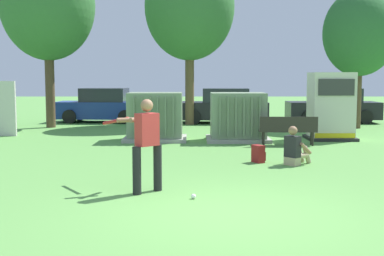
{
  "coord_description": "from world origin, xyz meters",
  "views": [
    {
      "loc": [
        -0.55,
        -7.77,
        2.14
      ],
      "look_at": [
        -0.55,
        3.5,
        1.0
      ],
      "focal_mm": 47.19,
      "sensor_mm": 36.0,
      "label": 1
    }
  ],
  "objects_px": {
    "parked_car_left_of_center": "(223,107)",
    "parked_car_right_of_center": "(333,107)",
    "batter": "(145,140)",
    "sports_ball": "(194,196)",
    "transformer_mid_west": "(238,117)",
    "transformer_west": "(155,117)",
    "seated_spectator": "(295,150)",
    "generator_enclosure": "(331,106)",
    "park_bench": "(288,129)",
    "backpack": "(259,154)",
    "parked_car_leftmost": "(102,106)"
  },
  "relations": [
    {
      "from": "batter",
      "to": "sports_ball",
      "type": "height_order",
      "value": "batter"
    },
    {
      "from": "generator_enclosure",
      "to": "batter",
      "type": "relative_size",
      "value": 1.32
    },
    {
      "from": "generator_enclosure",
      "to": "parked_car_right_of_center",
      "type": "relative_size",
      "value": 0.55
    },
    {
      "from": "transformer_mid_west",
      "to": "parked_car_right_of_center",
      "type": "distance_m",
      "value": 8.59
    },
    {
      "from": "transformer_mid_west",
      "to": "parked_car_leftmost",
      "type": "relative_size",
      "value": 0.49
    },
    {
      "from": "parked_car_left_of_center",
      "to": "backpack",
      "type": "bearing_deg",
      "value": -88.89
    },
    {
      "from": "parked_car_right_of_center",
      "to": "parked_car_leftmost",
      "type": "bearing_deg",
      "value": 178.81
    },
    {
      "from": "park_bench",
      "to": "batter",
      "type": "xyz_separation_m",
      "value": [
        -3.88,
        -6.43,
        0.44
      ]
    },
    {
      "from": "park_bench",
      "to": "parked_car_right_of_center",
      "type": "height_order",
      "value": "parked_car_right_of_center"
    },
    {
      "from": "transformer_mid_west",
      "to": "park_bench",
      "type": "xyz_separation_m",
      "value": [
        1.48,
        -1.18,
        -0.25
      ]
    },
    {
      "from": "seated_spectator",
      "to": "backpack",
      "type": "distance_m",
      "value": 0.93
    },
    {
      "from": "transformer_west",
      "to": "transformer_mid_west",
      "type": "bearing_deg",
      "value": -2.68
    },
    {
      "from": "generator_enclosure",
      "to": "transformer_mid_west",
      "type": "bearing_deg",
      "value": -173.05
    },
    {
      "from": "batter",
      "to": "backpack",
      "type": "distance_m",
      "value": 4.22
    },
    {
      "from": "batter",
      "to": "parked_car_right_of_center",
      "type": "height_order",
      "value": "batter"
    },
    {
      "from": "transformer_mid_west",
      "to": "seated_spectator",
      "type": "bearing_deg",
      "value": -78.11
    },
    {
      "from": "generator_enclosure",
      "to": "park_bench",
      "type": "distance_m",
      "value": 2.43
    },
    {
      "from": "seated_spectator",
      "to": "parked_car_right_of_center",
      "type": "relative_size",
      "value": 0.23
    },
    {
      "from": "transformer_west",
      "to": "parked_car_leftmost",
      "type": "height_order",
      "value": "same"
    },
    {
      "from": "generator_enclosure",
      "to": "backpack",
      "type": "height_order",
      "value": "generator_enclosure"
    },
    {
      "from": "seated_spectator",
      "to": "parked_car_left_of_center",
      "type": "distance_m",
      "value": 11.42
    },
    {
      "from": "backpack",
      "to": "sports_ball",
      "type": "bearing_deg",
      "value": -113.32
    },
    {
      "from": "transformer_west",
      "to": "batter",
      "type": "height_order",
      "value": "batter"
    },
    {
      "from": "sports_ball",
      "to": "parked_car_left_of_center",
      "type": "bearing_deg",
      "value": 84.49
    },
    {
      "from": "parked_car_right_of_center",
      "to": "park_bench",
      "type": "bearing_deg",
      "value": -114.4
    },
    {
      "from": "transformer_mid_west",
      "to": "sports_ball",
      "type": "bearing_deg",
      "value": -100.5
    },
    {
      "from": "batter",
      "to": "transformer_west",
      "type": "bearing_deg",
      "value": 92.77
    },
    {
      "from": "parked_car_right_of_center",
      "to": "batter",
      "type": "bearing_deg",
      "value": -117.48
    },
    {
      "from": "transformer_west",
      "to": "sports_ball",
      "type": "bearing_deg",
      "value": -81.3
    },
    {
      "from": "transformer_west",
      "to": "backpack",
      "type": "bearing_deg",
      "value": -56.85
    },
    {
      "from": "sports_ball",
      "to": "generator_enclosure",
      "type": "bearing_deg",
      "value": 61.0
    },
    {
      "from": "parked_car_left_of_center",
      "to": "parked_car_right_of_center",
      "type": "height_order",
      "value": "same"
    },
    {
      "from": "batter",
      "to": "parked_car_left_of_center",
      "type": "xyz_separation_m",
      "value": [
        2.33,
        14.3,
        -0.22
      ]
    },
    {
      "from": "generator_enclosure",
      "to": "parked_car_left_of_center",
      "type": "relative_size",
      "value": 0.54
    },
    {
      "from": "generator_enclosure",
      "to": "sports_ball",
      "type": "relative_size",
      "value": 25.56
    },
    {
      "from": "generator_enclosure",
      "to": "parked_car_left_of_center",
      "type": "distance_m",
      "value": 7.12
    },
    {
      "from": "park_bench",
      "to": "parked_car_leftmost",
      "type": "relative_size",
      "value": 0.42
    },
    {
      "from": "batter",
      "to": "generator_enclosure",
      "type": "bearing_deg",
      "value": 54.88
    },
    {
      "from": "sports_ball",
      "to": "backpack",
      "type": "bearing_deg",
      "value": 66.68
    },
    {
      "from": "batter",
      "to": "sports_ball",
      "type": "xyz_separation_m",
      "value": [
        0.89,
        -0.54,
        -0.93
      ]
    },
    {
      "from": "generator_enclosure",
      "to": "parked_car_left_of_center",
      "type": "height_order",
      "value": "generator_enclosure"
    },
    {
      "from": "backpack",
      "to": "parked_car_right_of_center",
      "type": "distance_m",
      "value": 12.29
    },
    {
      "from": "transformer_west",
      "to": "park_bench",
      "type": "distance_m",
      "value": 4.46
    },
    {
      "from": "generator_enclosure",
      "to": "sports_ball",
      "type": "distance_m",
      "value": 9.83
    },
    {
      "from": "batter",
      "to": "sports_ball",
      "type": "bearing_deg",
      "value": -31.29
    },
    {
      "from": "sports_ball",
      "to": "transformer_mid_west",
      "type": "bearing_deg",
      "value": 79.5
    },
    {
      "from": "batter",
      "to": "seated_spectator",
      "type": "relative_size",
      "value": 1.81
    },
    {
      "from": "transformer_west",
      "to": "batter",
      "type": "bearing_deg",
      "value": -87.23
    },
    {
      "from": "transformer_mid_west",
      "to": "parked_car_leftmost",
      "type": "distance_m",
      "value": 9.19
    },
    {
      "from": "generator_enclosure",
      "to": "seated_spectator",
      "type": "relative_size",
      "value": 2.39
    }
  ]
}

